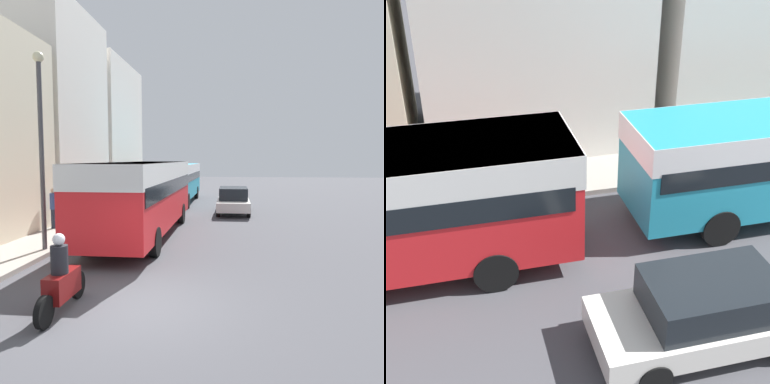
% 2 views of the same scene
% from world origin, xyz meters
% --- Properties ---
extents(car_crossing, '(1.94, 4.57, 1.56)m').
position_xyz_m(car_crossing, '(2.18, 14.72, 0.81)').
color(car_crossing, silver).
rests_on(car_crossing, ground_plane).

